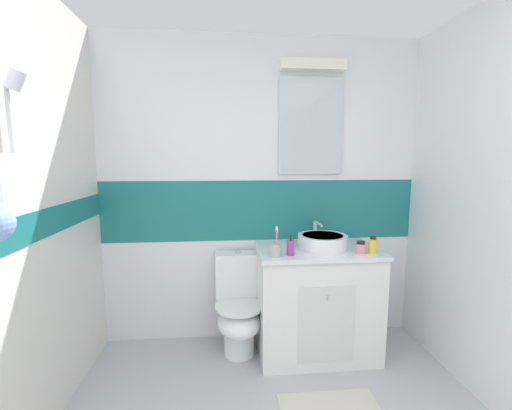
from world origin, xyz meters
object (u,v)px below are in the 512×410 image
object	(u,v)px
toilet	(239,308)
sink_basin	(322,241)
toothbrush_cup	(276,249)
hair_gel_jar	(361,248)
lotion_bottle_short	(373,246)
soap_dispenser	(291,248)

from	to	relation	value
toilet	sink_basin	bearing A→B (deg)	-5.55
toothbrush_cup	hair_gel_jar	xyz separation A→B (m)	(0.63, 0.03, -0.01)
toothbrush_cup	lotion_bottle_short	world-z (taller)	toothbrush_cup
toothbrush_cup	lotion_bottle_short	distance (m)	0.71
hair_gel_jar	toothbrush_cup	bearing A→B (deg)	-177.02
lotion_bottle_short	hair_gel_jar	distance (m)	0.08
toilet	lotion_bottle_short	distance (m)	1.13
toothbrush_cup	soap_dispenser	distance (m)	0.11
toothbrush_cup	lotion_bottle_short	xyz separation A→B (m)	(0.71, 0.01, 0.00)
soap_dispenser	hair_gel_jar	distance (m)	0.52
toothbrush_cup	hair_gel_jar	size ratio (longest dim) A/B	2.44
toothbrush_cup	soap_dispenser	size ratio (longest dim) A/B	1.44
sink_basin	hair_gel_jar	distance (m)	0.29
sink_basin	toothbrush_cup	xyz separation A→B (m)	(-0.39, -0.19, -0.00)
soap_dispenser	toothbrush_cup	bearing A→B (deg)	-168.79
toilet	soap_dispenser	world-z (taller)	soap_dispenser
toilet	toothbrush_cup	world-z (taller)	toothbrush_cup
toothbrush_cup	lotion_bottle_short	bearing A→B (deg)	0.82
soap_dispenser	hair_gel_jar	xyz separation A→B (m)	(0.52, 0.01, -0.02)
hair_gel_jar	lotion_bottle_short	bearing A→B (deg)	-15.78
soap_dispenser	hair_gel_jar	bearing A→B (deg)	1.21
lotion_bottle_short	toilet	bearing A→B (deg)	165.87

